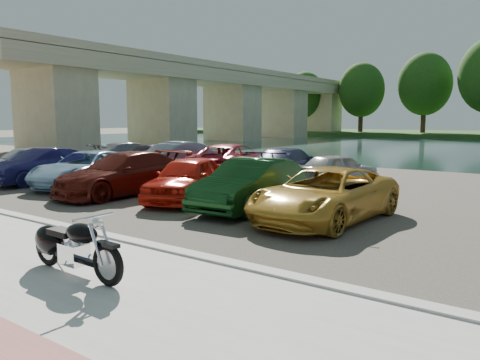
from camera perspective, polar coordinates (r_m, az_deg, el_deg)
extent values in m
plane|color=#595447|center=(8.20, -19.69, -11.60)|extent=(200.00, 200.00, 0.00)
cube|color=#B1AFA7|center=(7.70, -25.98, -12.79)|extent=(60.00, 6.00, 0.10)
cube|color=#B1AFA7|center=(9.39, -9.54, -8.37)|extent=(60.00, 0.30, 0.14)
cube|color=#3F3B33|center=(16.84, 12.73, -1.59)|extent=(60.00, 18.00, 0.04)
cube|color=tan|center=(56.33, -2.20, 12.13)|extent=(7.00, 56.00, 1.40)
cube|color=tan|center=(56.42, -2.20, 13.15)|extent=(7.00, 56.00, 0.70)
cube|color=tan|center=(41.07, -21.58, 8.33)|extent=(6.00, 4.00, 7.20)
cube|color=tan|center=(48.65, -9.51, 8.53)|extent=(6.00, 4.00, 7.20)
cube|color=tan|center=(57.75, -0.95, 8.45)|extent=(6.00, 4.00, 7.20)
cube|color=tan|center=(67.76, 5.18, 8.27)|extent=(6.00, 4.00, 7.20)
cube|color=tan|center=(78.33, 9.69, 8.09)|extent=(6.00, 4.00, 7.20)
cylinder|color=#342313|center=(77.98, 7.89, 7.57)|extent=(0.70, 0.70, 4.50)
ellipsoid|color=#113A0F|center=(78.07, 7.94, 10.22)|extent=(6.30, 6.30, 7.56)
cylinder|color=#342313|center=(75.51, 14.50, 7.59)|extent=(0.70, 0.70, 4.95)
ellipsoid|color=#113A0F|center=(75.63, 14.60, 10.58)|extent=(6.93, 6.93, 8.32)
cylinder|color=#342313|center=(74.08, 21.46, 7.49)|extent=(0.70, 0.70, 5.40)
ellipsoid|color=#113A0F|center=(74.24, 21.62, 10.82)|extent=(7.56, 7.56, 9.07)
torus|color=black|center=(7.43, -15.79, -9.88)|extent=(0.68, 0.14, 0.68)
torus|color=black|center=(8.76, -22.36, -7.50)|extent=(0.68, 0.14, 0.68)
cylinder|color=#B2B2B7|center=(7.43, -15.79, -9.88)|extent=(0.46, 0.07, 0.46)
cylinder|color=#B2B2B7|center=(8.76, -22.36, -7.50)|extent=(0.46, 0.07, 0.46)
cylinder|color=silver|center=(7.40, -17.16, -7.54)|extent=(0.33, 0.06, 0.63)
cylinder|color=silver|center=(7.51, -15.91, -7.27)|extent=(0.33, 0.06, 0.63)
cylinder|color=silver|center=(7.52, -17.50, -4.30)|extent=(0.06, 0.75, 0.04)
sphere|color=silver|center=(7.45, -17.03, -5.01)|extent=(0.16, 0.16, 0.16)
sphere|color=silver|center=(7.40, -16.71, -5.09)|extent=(0.11, 0.11, 0.11)
cube|color=black|center=(7.34, -15.88, -7.56)|extent=(0.45, 0.15, 0.06)
cube|color=black|center=(8.09, -19.34, -9.01)|extent=(1.20, 0.13, 0.08)
cube|color=silver|center=(8.12, -19.56, -8.47)|extent=(0.46, 0.33, 0.34)
cylinder|color=silver|center=(7.98, -19.23, -7.23)|extent=(0.25, 0.19, 0.27)
cylinder|color=silver|center=(8.15, -20.01, -6.97)|extent=(0.25, 0.19, 0.27)
ellipsoid|color=black|center=(7.84, -18.75, -6.20)|extent=(0.69, 0.38, 0.32)
cube|color=black|center=(8.29, -20.80, -5.98)|extent=(0.56, 0.30, 0.10)
ellipsoid|color=black|center=(8.69, -22.23, -6.80)|extent=(0.74, 0.36, 0.50)
cube|color=black|center=(8.75, -22.38, -7.19)|extent=(0.40, 0.19, 0.30)
cylinder|color=silver|center=(8.48, -19.73, -8.71)|extent=(1.10, 0.12, 0.09)
cylinder|color=silver|center=(8.46, -19.76, -8.19)|extent=(1.10, 0.12, 0.09)
cylinder|color=#B2B2B7|center=(8.17, -20.95, -10.04)|extent=(0.03, 0.14, 0.22)
imported|color=#9FA2AA|center=(22.94, -24.84, 2.08)|extent=(2.63, 4.39, 1.40)
imported|color=#15123B|center=(20.35, -22.99, 1.58)|extent=(1.65, 4.29, 1.39)
imported|color=#8EB4CF|center=(18.74, -18.08, 1.29)|extent=(3.41, 5.30, 1.36)
imported|color=#4E120B|center=(16.41, -13.98, 0.77)|extent=(2.27, 5.09, 1.45)
imported|color=red|center=(14.81, -6.41, 0.15)|extent=(2.95, 4.45, 1.41)
imported|color=#0E3412|center=(13.35, 1.37, -0.52)|extent=(1.80, 4.47, 1.44)
imported|color=#BC8D2B|center=(12.00, 10.37, -1.78)|extent=(2.51, 4.97, 1.35)
imported|color=gray|center=(26.39, -13.19, 3.11)|extent=(2.36, 4.72, 1.32)
imported|color=black|center=(24.51, -10.18, 2.97)|extent=(2.64, 4.42, 1.41)
imported|color=slate|center=(22.51, -6.43, 2.77)|extent=(2.11, 4.72, 1.50)
imported|color=maroon|center=(20.71, -1.13, 2.40)|extent=(3.79, 5.84, 1.49)
imported|color=#292E50|center=(19.69, 5.75, 1.96)|extent=(2.76, 5.08, 1.40)
imported|color=#A6A7A2|center=(18.60, 11.81, 1.30)|extent=(2.51, 3.98, 1.26)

